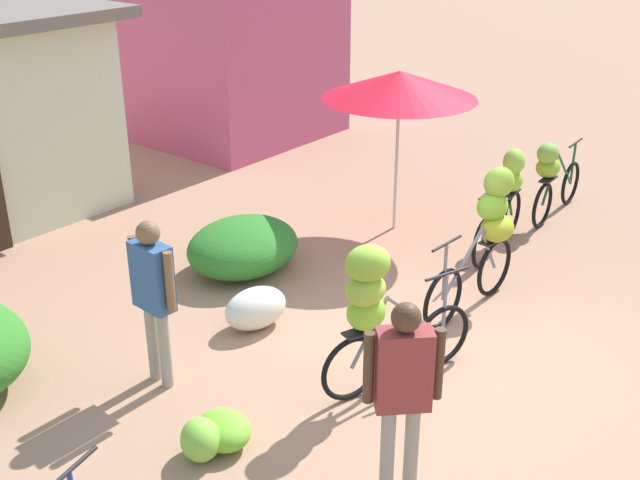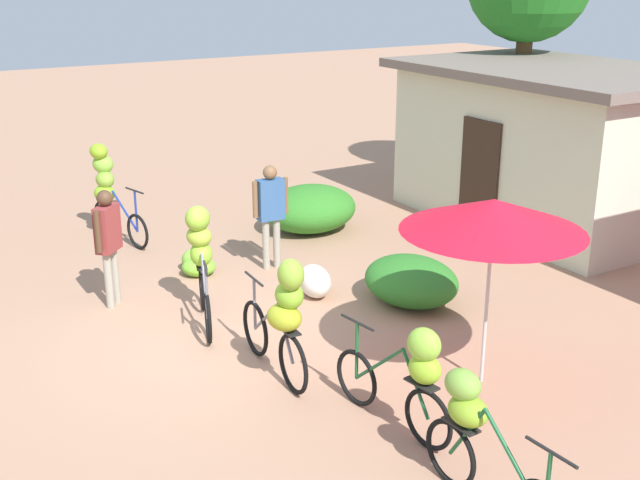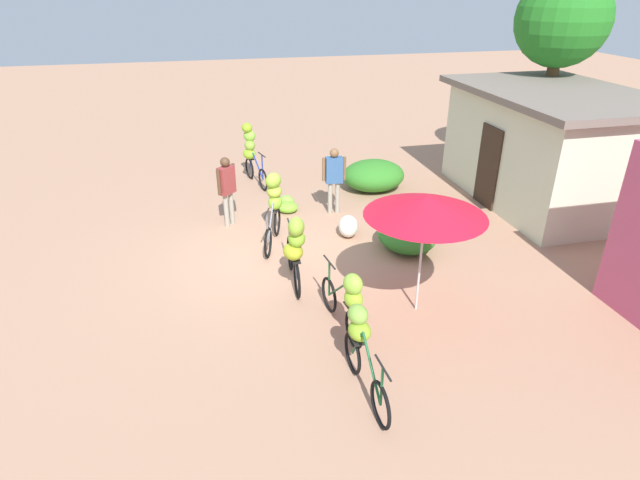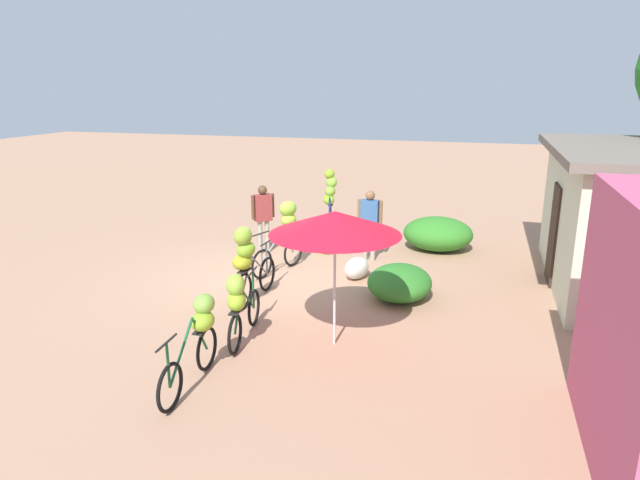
{
  "view_description": "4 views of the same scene",
  "coord_description": "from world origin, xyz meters",
  "px_view_note": "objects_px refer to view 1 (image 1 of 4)",
  "views": [
    {
      "loc": [
        -5.81,
        -3.23,
        4.23
      ],
      "look_at": [
        -0.28,
        1.18,
        1.06
      ],
      "focal_mm": 44.45,
      "sensor_mm": 36.0,
      "label": 1
    },
    {
      "loc": [
        8.39,
        -3.58,
        4.42
      ],
      "look_at": [
        0.07,
        1.49,
        1.08
      ],
      "focal_mm": 44.83,
      "sensor_mm": 36.0,
      "label": 2
    },
    {
      "loc": [
        9.5,
        -1.25,
        5.15
      ],
      "look_at": [
        0.92,
        0.79,
        0.72
      ],
      "focal_mm": 29.27,
      "sensor_mm": 36.0,
      "label": 3
    },
    {
      "loc": [
        10.19,
        4.13,
        3.92
      ],
      "look_at": [
        0.9,
        1.43,
        1.2
      ],
      "focal_mm": 31.22,
      "sensor_mm": 36.0,
      "label": 4
    }
  ],
  "objects_px": {
    "produce_sack": "(256,308)",
    "person_vendor": "(403,382)",
    "bicycle_by_shop": "(506,194)",
    "banana_pile_on_ground": "(214,434)",
    "market_umbrella": "(400,85)",
    "bicycle_near_pile": "(376,306)",
    "bicycle_center_loaded": "(488,230)",
    "shop_pink": "(234,56)",
    "person_bystander": "(153,287)",
    "bicycle_rightmost": "(552,174)"
  },
  "relations": [
    {
      "from": "bicycle_by_shop",
      "to": "banana_pile_on_ground",
      "type": "bearing_deg",
      "value": -179.57
    },
    {
      "from": "person_bystander",
      "to": "bicycle_near_pile",
      "type": "bearing_deg",
      "value": -55.47
    },
    {
      "from": "produce_sack",
      "to": "person_bystander",
      "type": "distance_m",
      "value": 1.51
    },
    {
      "from": "bicycle_by_shop",
      "to": "person_bystander",
      "type": "relative_size",
      "value": 1.02
    },
    {
      "from": "market_umbrella",
      "to": "banana_pile_on_ground",
      "type": "relative_size",
      "value": 2.75
    },
    {
      "from": "market_umbrella",
      "to": "banana_pile_on_ground",
      "type": "distance_m",
      "value": 5.29
    },
    {
      "from": "banana_pile_on_ground",
      "to": "person_bystander",
      "type": "height_order",
      "value": "person_bystander"
    },
    {
      "from": "bicycle_center_loaded",
      "to": "bicycle_near_pile",
      "type": "bearing_deg",
      "value": -178.96
    },
    {
      "from": "bicycle_rightmost",
      "to": "person_bystander",
      "type": "xyz_separation_m",
      "value": [
        -5.94,
        1.17,
        0.33
      ]
    },
    {
      "from": "bicycle_near_pile",
      "to": "banana_pile_on_ground",
      "type": "relative_size",
      "value": 2.08
    },
    {
      "from": "bicycle_rightmost",
      "to": "produce_sack",
      "type": "bearing_deg",
      "value": 165.92
    },
    {
      "from": "shop_pink",
      "to": "person_vendor",
      "type": "bearing_deg",
      "value": -128.88
    },
    {
      "from": "shop_pink",
      "to": "person_bystander",
      "type": "bearing_deg",
      "value": -141.03
    },
    {
      "from": "bicycle_near_pile",
      "to": "person_vendor",
      "type": "height_order",
      "value": "person_vendor"
    },
    {
      "from": "bicycle_center_loaded",
      "to": "person_bystander",
      "type": "height_order",
      "value": "person_bystander"
    },
    {
      "from": "bicycle_by_shop",
      "to": "produce_sack",
      "type": "height_order",
      "value": "bicycle_by_shop"
    },
    {
      "from": "bicycle_near_pile",
      "to": "produce_sack",
      "type": "relative_size",
      "value": 2.29
    },
    {
      "from": "market_umbrella",
      "to": "person_bystander",
      "type": "relative_size",
      "value": 1.31
    },
    {
      "from": "produce_sack",
      "to": "bicycle_by_shop",
      "type": "bearing_deg",
      "value": -16.46
    },
    {
      "from": "bicycle_near_pile",
      "to": "person_vendor",
      "type": "relative_size",
      "value": 0.98
    },
    {
      "from": "shop_pink",
      "to": "market_umbrella",
      "type": "distance_m",
      "value": 5.12
    },
    {
      "from": "bicycle_rightmost",
      "to": "banana_pile_on_ground",
      "type": "distance_m",
      "value": 6.34
    },
    {
      "from": "market_umbrella",
      "to": "bicycle_near_pile",
      "type": "distance_m",
      "value": 3.96
    },
    {
      "from": "bicycle_near_pile",
      "to": "bicycle_rightmost",
      "type": "relative_size",
      "value": 0.94
    },
    {
      "from": "market_umbrella",
      "to": "person_bystander",
      "type": "bearing_deg",
      "value": -175.68
    },
    {
      "from": "shop_pink",
      "to": "banana_pile_on_ground",
      "type": "xyz_separation_m",
      "value": [
        -6.64,
        -6.15,
        -1.29
      ]
    },
    {
      "from": "banana_pile_on_ground",
      "to": "bicycle_center_loaded",
      "type": "bearing_deg",
      "value": -7.83
    },
    {
      "from": "bicycle_near_pile",
      "to": "banana_pile_on_ground",
      "type": "distance_m",
      "value": 1.75
    },
    {
      "from": "shop_pink",
      "to": "person_vendor",
      "type": "distance_m",
      "value": 9.78
    },
    {
      "from": "person_bystander",
      "to": "bicycle_rightmost",
      "type": "bearing_deg",
      "value": -11.12
    },
    {
      "from": "bicycle_by_shop",
      "to": "bicycle_rightmost",
      "type": "xyz_separation_m",
      "value": [
        1.12,
        -0.12,
        -0.03
      ]
    },
    {
      "from": "bicycle_center_loaded",
      "to": "banana_pile_on_ground",
      "type": "distance_m",
      "value": 3.75
    },
    {
      "from": "banana_pile_on_ground",
      "to": "person_bystander",
      "type": "bearing_deg",
      "value": 70.76
    },
    {
      "from": "bicycle_by_shop",
      "to": "produce_sack",
      "type": "xyz_separation_m",
      "value": [
        -3.53,
        1.04,
        -0.47
      ]
    },
    {
      "from": "bicycle_rightmost",
      "to": "produce_sack",
      "type": "relative_size",
      "value": 2.43
    },
    {
      "from": "bicycle_center_loaded",
      "to": "market_umbrella",
      "type": "bearing_deg",
      "value": 59.77
    },
    {
      "from": "bicycle_by_shop",
      "to": "banana_pile_on_ground",
      "type": "height_order",
      "value": "bicycle_by_shop"
    },
    {
      "from": "market_umbrella",
      "to": "bicycle_center_loaded",
      "type": "bearing_deg",
      "value": -120.23
    },
    {
      "from": "bicycle_by_shop",
      "to": "bicycle_center_loaded",
      "type": "bearing_deg",
      "value": -160.86
    },
    {
      "from": "bicycle_by_shop",
      "to": "person_vendor",
      "type": "relative_size",
      "value": 1.02
    },
    {
      "from": "produce_sack",
      "to": "person_vendor",
      "type": "height_order",
      "value": "person_vendor"
    },
    {
      "from": "produce_sack",
      "to": "bicycle_center_loaded",
      "type": "bearing_deg",
      "value": -38.71
    },
    {
      "from": "bicycle_rightmost",
      "to": "person_vendor",
      "type": "xyz_separation_m",
      "value": [
        -5.81,
        -1.37,
        0.34
      ]
    },
    {
      "from": "bicycle_near_pile",
      "to": "bicycle_rightmost",
      "type": "distance_m",
      "value": 4.85
    },
    {
      "from": "market_umbrella",
      "to": "bicycle_by_shop",
      "type": "distance_m",
      "value": 1.92
    },
    {
      "from": "person_bystander",
      "to": "person_vendor",
      "type": "bearing_deg",
      "value": -86.99
    },
    {
      "from": "person_vendor",
      "to": "market_umbrella",
      "type": "bearing_deg",
      "value": 33.99
    },
    {
      "from": "shop_pink",
      "to": "bicycle_by_shop",
      "type": "height_order",
      "value": "shop_pink"
    },
    {
      "from": "bicycle_center_loaded",
      "to": "person_vendor",
      "type": "relative_size",
      "value": 1.04
    },
    {
      "from": "market_umbrella",
      "to": "bicycle_rightmost",
      "type": "distance_m",
      "value": 2.51
    }
  ]
}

